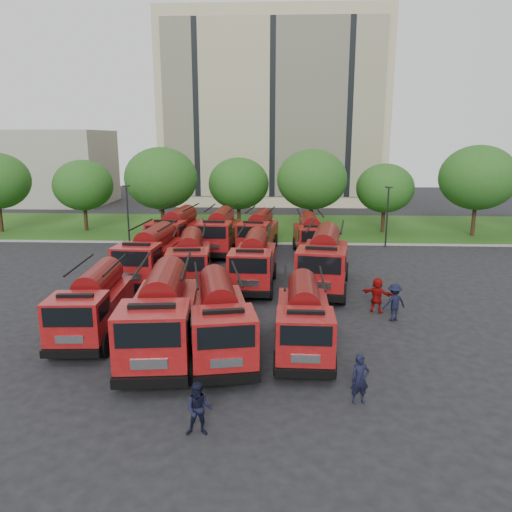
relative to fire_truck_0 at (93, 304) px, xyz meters
The scene contains 31 objects.
ground 6.57m from the fire_truck_0, 27.88° to the left, with size 140.00×140.00×0.00m, color black.
lawn 29.56m from the fire_truck_0, 78.99° to the left, with size 70.00×16.00×0.12m, color #274F15.
curb 21.68m from the fire_truck_0, 74.89° to the left, with size 70.00×0.30×0.14m, color gray.
apartment_building 52.64m from the fire_truck_0, 81.47° to the left, with size 30.00×14.18×25.00m.
side_building 53.04m from the fire_truck_0, 117.41° to the left, with size 18.00×12.00×10.00m, color gray.
tree_1 28.13m from the fire_truck_0, 111.74° to the left, with size 5.71×5.71×6.98m.
tree_2 24.89m from the fire_truck_0, 95.51° to the left, with size 6.72×6.72×8.22m.
tree_3 27.56m from the fire_truck_0, 80.24° to the left, with size 5.88×5.88×7.19m.
tree_4 28.26m from the fire_truck_0, 65.45° to the left, with size 6.55×6.55×8.01m.
tree_5 32.51m from the fire_truck_0, 54.86° to the left, with size 5.46×5.46×6.68m.
tree_6 36.73m from the fire_truck_0, 43.16° to the left, with size 6.89×6.89×8.42m.
lamp_post_0 20.69m from the fire_truck_0, 102.19° to the left, with size 0.60×0.25×5.11m.
lamp_post_1 26.84m from the fire_truck_0, 48.85° to the left, with size 0.60×0.25×5.11m.
fire_truck_0 is the anchor object (origin of this frame).
fire_truck_1 4.16m from the fire_truck_0, 27.70° to the right, with size 3.47×7.99×3.53m.
fire_truck_2 6.37m from the fire_truck_0, 16.86° to the right, with size 3.70×7.34×3.19m.
fire_truck_3 9.77m from the fire_truck_0, ahead, with size 2.51×6.56×2.96m.
fire_truck_4 9.34m from the fire_truck_0, 88.03° to the left, with size 3.13×7.55×3.36m.
fire_truck_5 9.01m from the fire_truck_0, 70.38° to the left, with size 3.22×7.25×3.19m.
fire_truck_6 10.84m from the fire_truck_0, 49.50° to the left, with size 2.83×7.20×3.23m.
fire_truck_7 13.86m from the fire_truck_0, 35.11° to the left, with size 3.88×8.20×3.59m.
fire_truck_8 17.23m from the fire_truck_0, 88.66° to the left, with size 3.41×7.84×3.46m.
fire_truck_9 17.96m from the fire_truck_0, 77.71° to the left, with size 3.02×7.54×3.38m.
fire_truck_10 19.65m from the fire_truck_0, 69.37° to the left, with size 3.28×7.16×3.14m.
fire_truck_11 20.36m from the fire_truck_0, 56.99° to the left, with size 2.70×6.88×3.09m.
firefighter_0 12.85m from the fire_truck_0, 26.28° to the right, with size 0.66×0.48×1.79m, color black.
firefighter_1 10.07m from the fire_truck_0, 51.78° to the right, with size 0.85×0.47×1.75m, color black.
firefighter_2 9.96m from the fire_truck_0, 12.83° to the right, with size 0.94×0.53×1.60m, color black.
firefighter_3 14.73m from the fire_truck_0, 10.04° to the left, with size 1.25×0.64×1.93m, color black.
firefighter_4 1.83m from the fire_truck_0, 145.74° to the left, with size 0.88×0.58×1.81m, color black.
firefighter_5 14.39m from the fire_truck_0, 15.30° to the left, with size 1.76×0.76×1.90m, color maroon.
Camera 1 is at (2.92, -24.60, 9.07)m, focal length 35.00 mm.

